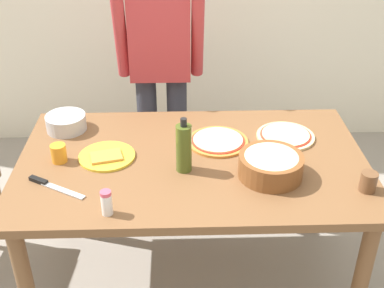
# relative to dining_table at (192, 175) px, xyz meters

# --- Properties ---
(ground) EXTENTS (8.00, 8.00, 0.00)m
(ground) POSITION_rel_dining_table_xyz_m (0.00, 0.00, -0.67)
(ground) COLOR gray
(dining_table) EXTENTS (1.60, 0.96, 0.76)m
(dining_table) POSITION_rel_dining_table_xyz_m (0.00, 0.00, 0.00)
(dining_table) COLOR brown
(dining_table) RESTS_ON ground
(person_cook) EXTENTS (0.49, 0.25, 1.62)m
(person_cook) POSITION_rel_dining_table_xyz_m (-0.16, 0.76, 0.27)
(person_cook) COLOR #2D2D38
(person_cook) RESTS_ON ground
(pizza_raw_on_board) EXTENTS (0.28, 0.28, 0.02)m
(pizza_raw_on_board) POSITION_rel_dining_table_xyz_m (0.47, 0.18, 0.10)
(pizza_raw_on_board) COLOR beige
(pizza_raw_on_board) RESTS_ON dining_table
(pizza_cooked_on_tray) EXTENTS (0.29, 0.29, 0.02)m
(pizza_cooked_on_tray) POSITION_rel_dining_table_xyz_m (0.13, 0.14, 0.10)
(pizza_cooked_on_tray) COLOR #C67A33
(pizza_cooked_on_tray) RESTS_ON dining_table
(plate_with_slice) EXTENTS (0.26, 0.26, 0.02)m
(plate_with_slice) POSITION_rel_dining_table_xyz_m (-0.39, 0.02, 0.10)
(plate_with_slice) COLOR gold
(plate_with_slice) RESTS_ON dining_table
(popcorn_bowl) EXTENTS (0.28, 0.28, 0.11)m
(popcorn_bowl) POSITION_rel_dining_table_xyz_m (0.33, -0.15, 0.15)
(popcorn_bowl) COLOR brown
(popcorn_bowl) RESTS_ON dining_table
(mixing_bowl_steel) EXTENTS (0.20, 0.20, 0.08)m
(mixing_bowl_steel) POSITION_rel_dining_table_xyz_m (-0.63, 0.30, 0.13)
(mixing_bowl_steel) COLOR #B7B7BC
(mixing_bowl_steel) RESTS_ON dining_table
(olive_oil_bottle) EXTENTS (0.07, 0.07, 0.26)m
(olive_oil_bottle) POSITION_rel_dining_table_xyz_m (-0.04, -0.09, 0.20)
(olive_oil_bottle) COLOR #47561E
(olive_oil_bottle) RESTS_ON dining_table
(cup_orange) EXTENTS (0.07, 0.07, 0.08)m
(cup_orange) POSITION_rel_dining_table_xyz_m (-0.60, 0.00, 0.13)
(cup_orange) COLOR orange
(cup_orange) RESTS_ON dining_table
(cup_small_brown) EXTENTS (0.07, 0.07, 0.08)m
(cup_small_brown) POSITION_rel_dining_table_xyz_m (0.72, -0.26, 0.13)
(cup_small_brown) COLOR brown
(cup_small_brown) RESTS_ON dining_table
(salt_shaker) EXTENTS (0.04, 0.04, 0.11)m
(salt_shaker) POSITION_rel_dining_table_xyz_m (-0.34, -0.39, 0.14)
(salt_shaker) COLOR white
(salt_shaker) RESTS_ON dining_table
(chef_knife) EXTENTS (0.26, 0.17, 0.02)m
(chef_knife) POSITION_rel_dining_table_xyz_m (-0.61, -0.20, 0.10)
(chef_knife) COLOR silver
(chef_knife) RESTS_ON dining_table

